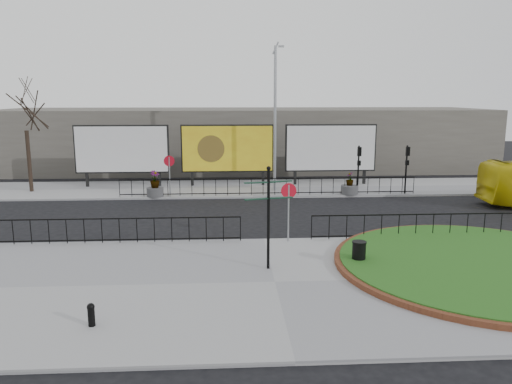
{
  "coord_description": "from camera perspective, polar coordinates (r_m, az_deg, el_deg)",
  "views": [
    {
      "loc": [
        -1.52,
        -20.47,
        6.17
      ],
      "look_at": [
        -0.28,
        0.89,
        1.98
      ],
      "focal_mm": 35.0,
      "sensor_mm": 36.0,
      "label": 1
    }
  ],
  "objects": [
    {
      "name": "signal_pole_b",
      "position": [
        32.04,
        16.86,
        3.29
      ],
      "size": [
        0.22,
        0.26,
        3.0
      ],
      "color": "black",
      "rests_on": "pavement_far"
    },
    {
      "name": "fingerpost_sign",
      "position": [
        17.26,
        1.43,
        -1.79
      ],
      "size": [
        1.71,
        0.61,
        3.66
      ],
      "rotation": [
        0.0,
        0.0,
        0.15
      ],
      "color": "black",
      "rests_on": "pavement_near"
    },
    {
      "name": "litter_bin",
      "position": [
        18.5,
        11.68,
        -6.82
      ],
      "size": [
        0.52,
        0.52,
        0.87
      ],
      "color": "black",
      "rests_on": "pavement_near"
    },
    {
      "name": "signal_pole_a",
      "position": [
        31.13,
        11.66,
        3.33
      ],
      "size": [
        0.22,
        0.26,
        3.0
      ],
      "color": "black",
      "rests_on": "pavement_far"
    },
    {
      "name": "ground",
      "position": [
        21.43,
        0.89,
        -5.66
      ],
      "size": [
        90.0,
        90.0,
        0.0
      ],
      "primitive_type": "plane",
      "color": "black",
      "rests_on": "ground"
    },
    {
      "name": "planter_c",
      "position": [
        31.3,
        10.64,
        0.55
      ],
      "size": [
        1.05,
        1.05,
        1.38
      ],
      "color": "#4C4C4F",
      "rests_on": "pavement_far"
    },
    {
      "name": "railing_far",
      "position": [
        30.37,
        1.5,
        0.63
      ],
      "size": [
        18.0,
        0.1,
        1.1
      ],
      "primitive_type": null,
      "color": "black",
      "rests_on": "pavement_far"
    },
    {
      "name": "bollard",
      "position": [
        14.28,
        -18.32,
        -13.05
      ],
      "size": [
        0.21,
        0.21,
        0.64
      ],
      "color": "black",
      "rests_on": "pavement_near"
    },
    {
      "name": "railing_near_left",
      "position": [
        21.38,
        -15.34,
        -4.24
      ],
      "size": [
        10.0,
        0.1,
        1.1
      ],
      "primitive_type": null,
      "color": "black",
      "rests_on": "pavement_near"
    },
    {
      "name": "speed_sign_far",
      "position": [
        30.37,
        -9.88,
        2.85
      ],
      "size": [
        0.64,
        0.07,
        2.47
      ],
      "color": "gray",
      "rests_on": "pavement_far"
    },
    {
      "name": "pavement_far",
      "position": [
        33.07,
        -0.63,
        0.42
      ],
      "size": [
        44.0,
        6.0,
        0.12
      ],
      "primitive_type": "cube",
      "color": "gray",
      "rests_on": "ground"
    },
    {
      "name": "brick_edge",
      "position": [
        19.7,
        24.35,
        -7.56
      ],
      "size": [
        10.4,
        10.4,
        0.18
      ],
      "primitive_type": "cylinder",
      "color": "brown",
      "rests_on": "pavement_near"
    },
    {
      "name": "billboard_right",
      "position": [
        34.35,
        8.52,
        4.98
      ],
      "size": [
        6.2,
        0.31,
        4.1
      ],
      "color": "black",
      "rests_on": "pavement_far"
    },
    {
      "name": "billboard_mid",
      "position": [
        33.63,
        -3.28,
        4.96
      ],
      "size": [
        6.2,
        0.31,
        4.1
      ],
      "color": "black",
      "rests_on": "pavement_far"
    },
    {
      "name": "tree_left",
      "position": [
        34.41,
        -24.71,
        5.81
      ],
      "size": [
        2.0,
        2.0,
        7.0
      ],
      "primitive_type": null,
      "color": "#2D2119",
      "rests_on": "pavement_far"
    },
    {
      "name": "planter_a",
      "position": [
        30.68,
        -11.47,
        0.56
      ],
      "size": [
        1.01,
        1.01,
        1.57
      ],
      "color": "#4C4C4F",
      "rests_on": "pavement_far"
    },
    {
      "name": "grass_lawn",
      "position": [
        19.69,
        24.35,
        -7.51
      ],
      "size": [
        10.0,
        10.0,
        0.22
      ],
      "primitive_type": "cylinder",
      "color": "#1F4312",
      "rests_on": "pavement_near"
    },
    {
      "name": "lamp_post",
      "position": [
        31.64,
        2.2,
        8.63
      ],
      "size": [
        0.74,
        0.18,
        9.23
      ],
      "color": "gray",
      "rests_on": "pavement_far"
    },
    {
      "name": "pavement_near",
      "position": [
        16.7,
        2.16,
        -10.4
      ],
      "size": [
        30.0,
        10.0,
        0.12
      ],
      "primitive_type": "cube",
      "color": "gray",
      "rests_on": "ground"
    },
    {
      "name": "speed_sign_near",
      "position": [
        20.67,
        3.75,
        -0.83
      ],
      "size": [
        0.64,
        0.07,
        2.47
      ],
      "color": "gray",
      "rests_on": "pavement_near"
    },
    {
      "name": "billboard_left",
      "position": [
        34.35,
        -15.08,
        4.72
      ],
      "size": [
        6.2,
        0.31,
        4.1
      ],
      "color": "black",
      "rests_on": "pavement_far"
    },
    {
      "name": "railing_near_right",
      "position": [
        22.39,
        17.82,
        -3.69
      ],
      "size": [
        9.0,
        0.1,
        1.1
      ],
      "primitive_type": null,
      "color": "black",
      "rests_on": "pavement_near"
    },
    {
      "name": "building_backdrop",
      "position": [
        42.65,
        -1.27,
        6.13
      ],
      "size": [
        40.0,
        10.0,
        5.0
      ],
      "primitive_type": "cube",
      "color": "#5C5750",
      "rests_on": "ground"
    }
  ]
}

